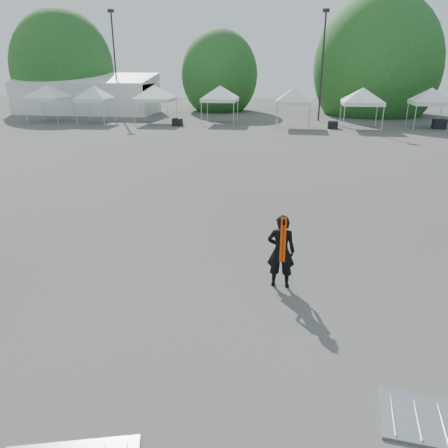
# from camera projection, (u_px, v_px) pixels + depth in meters

# --- Properties ---
(ground) EXTENTS (120.00, 120.00, 0.00)m
(ground) POSITION_uv_depth(u_px,v_px,m) (263.00, 251.00, 12.93)
(ground) COLOR #474442
(ground) RESTS_ON ground
(marquee) EXTENTS (15.00, 6.25, 4.23)m
(marquee) POSITION_uv_depth(u_px,v_px,m) (87.00, 95.00, 47.90)
(marquee) COLOR white
(marquee) RESTS_ON ground
(light_pole_west) EXTENTS (0.60, 0.25, 10.30)m
(light_pole_west) POSITION_uv_depth(u_px,v_px,m) (115.00, 58.00, 45.07)
(light_pole_west) COLOR black
(light_pole_west) RESTS_ON ground
(light_pole_east) EXTENTS (0.60, 0.25, 9.80)m
(light_pole_east) POSITION_uv_depth(u_px,v_px,m) (323.00, 60.00, 40.24)
(light_pole_east) COLOR black
(light_pole_east) RESTS_ON ground
(tree_far_w) EXTENTS (4.80, 4.80, 7.30)m
(tree_far_w) POSITION_uv_depth(u_px,v_px,m) (63.00, 70.00, 50.37)
(tree_far_w) COLOR #382314
(tree_far_w) RESTS_ON ground
(tree_mid_w) EXTENTS (4.16, 4.16, 6.33)m
(tree_mid_w) POSITION_uv_depth(u_px,v_px,m) (220.00, 75.00, 49.81)
(tree_mid_w) COLOR #382314
(tree_mid_w) RESTS_ON ground
(tree_mid_e) EXTENTS (5.12, 5.12, 7.79)m
(tree_mid_e) POSITION_uv_depth(u_px,v_px,m) (376.00, 67.00, 46.09)
(tree_mid_e) COLOR #382314
(tree_mid_e) RESTS_ON ground
(tent_a) EXTENTS (4.61, 4.61, 3.88)m
(tent_a) POSITION_uv_depth(u_px,v_px,m) (47.00, 88.00, 40.86)
(tent_a) COLOR silver
(tent_a) RESTS_ON ground
(tent_b) EXTENTS (3.95, 3.95, 3.88)m
(tent_b) POSITION_uv_depth(u_px,v_px,m) (94.00, 89.00, 39.58)
(tent_b) COLOR silver
(tent_b) RESTS_ON ground
(tent_c) EXTENTS (4.70, 4.70, 3.88)m
(tent_c) POSITION_uv_depth(u_px,v_px,m) (155.00, 88.00, 39.87)
(tent_c) COLOR silver
(tent_c) RESTS_ON ground
(tent_d) EXTENTS (4.43, 4.43, 3.88)m
(tent_d) POSITION_uv_depth(u_px,v_px,m) (220.00, 89.00, 39.61)
(tent_d) COLOR silver
(tent_d) RESTS_ON ground
(tent_e) EXTENTS (4.20, 4.20, 3.88)m
(tent_e) POSITION_uv_depth(u_px,v_px,m) (294.00, 91.00, 36.85)
(tent_e) COLOR silver
(tent_e) RESTS_ON ground
(tent_f) EXTENTS (4.62, 4.62, 3.88)m
(tent_f) POSITION_uv_depth(u_px,v_px,m) (363.00, 91.00, 36.26)
(tent_f) COLOR silver
(tent_f) RESTS_ON ground
(tent_g) EXTENTS (4.21, 4.21, 3.88)m
(tent_g) POSITION_uv_depth(u_px,v_px,m) (432.00, 91.00, 36.42)
(tent_g) COLOR silver
(tent_g) RESTS_ON ground
(man) EXTENTS (0.69, 0.46, 1.87)m
(man) POSITION_uv_depth(u_px,v_px,m) (281.00, 251.00, 10.60)
(man) COLOR black
(man) RESTS_ON ground
(crate_west) EXTENTS (0.86, 0.69, 0.64)m
(crate_west) POSITION_uv_depth(u_px,v_px,m) (177.00, 122.00, 38.68)
(crate_west) COLOR black
(crate_west) RESTS_ON ground
(crate_mid) EXTENTS (0.82, 0.64, 0.63)m
(crate_mid) POSITION_uv_depth(u_px,v_px,m) (333.00, 125.00, 37.09)
(crate_mid) COLOR black
(crate_mid) RESTS_ON ground
(crate_east) EXTENTS (1.04, 0.82, 0.78)m
(crate_east) POSITION_uv_depth(u_px,v_px,m) (439.00, 124.00, 36.95)
(crate_east) COLOR black
(crate_east) RESTS_ON ground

